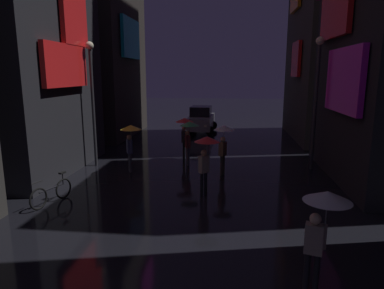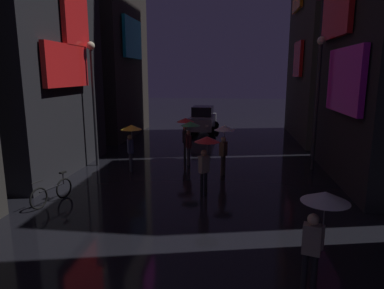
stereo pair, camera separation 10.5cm
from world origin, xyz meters
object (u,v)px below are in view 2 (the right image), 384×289
Objects in this scene: pedestrian_near_crossing_yellow at (131,135)px; streetlamp_left_far at (93,90)px; car_distant at (203,120)px; bicycle_parked_at_storefront at (52,192)px; pedestrian_midstreet_centre_clear at (224,136)px; streetlamp_right_far at (318,89)px; pedestrian_far_right_clear at (321,214)px; pedestrian_foreground_right_red at (185,127)px; pedestrian_foreground_left_red at (206,149)px; pedestrian_midstreet_left_green at (190,131)px.

streetlamp_left_far is (-2.00, 0.94, 1.87)m from pedestrian_near_crossing_yellow.
streetlamp_left_far is (-4.12, -10.11, 2.61)m from car_distant.
pedestrian_midstreet_centre_clear is at bearing 36.20° from bicycle_parked_at_storefront.
car_distant is 11.58m from streetlamp_right_far.
pedestrian_far_right_clear is 12.07m from streetlamp_left_far.
car_distant is at bearing 121.48° from streetlamp_right_far.
pedestrian_foreground_right_red is 3.19m from pedestrian_midstreet_centre_clear.
pedestrian_foreground_right_red is 1.00× the size of pedestrian_far_right_clear.
pedestrian_foreground_right_red is 8.43m from car_distant.
pedestrian_near_crossing_yellow is 11.28m from car_distant.
pedestrian_midstreet_left_green is (-1.07, 3.85, 0.00)m from pedestrian_foreground_left_red.
streetlamp_right_far reaches higher than bicycle_parked_at_storefront.
pedestrian_midstreet_left_green is (2.38, 1.40, 0.00)m from pedestrian_near_crossing_yellow.
bicycle_parked_at_storefront is (-5.60, -4.10, -1.28)m from pedestrian_midstreet_centre_clear.
pedestrian_midstreet_centre_clear is (1.63, -1.22, 0.00)m from pedestrian_midstreet_left_green.
streetlamp_left_far is (-0.40, 4.86, 3.15)m from bicycle_parked_at_storefront.
pedestrian_foreground_right_red is 1.00× the size of pedestrian_near_crossing_yellow.
streetlamp_right_far is (4.55, 3.89, 1.95)m from pedestrian_foreground_left_red.
streetlamp_left_far is 0.97× the size of streetlamp_right_far.
pedestrian_midstreet_centre_clear is at bearing -80.12° from car_distant.
pedestrian_midstreet_left_green is at bearing 111.56° from pedestrian_far_right_clear.
car_distant is 0.72× the size of streetlamp_right_far.
bicycle_parked_at_storefront is at bearing 152.64° from pedestrian_far_right_clear.
pedestrian_foreground_right_red is 11.27m from pedestrian_far_right_clear.
pedestrian_near_crossing_yellow and pedestrian_midstreet_left_green have the same top height.
bicycle_parked_at_storefront is 0.30× the size of streetlamp_right_far.
pedestrian_near_crossing_yellow is (-2.00, -2.65, 0.00)m from pedestrian_foreground_right_red.
car_distant is (-1.33, 13.50, -0.74)m from pedestrian_foreground_left_red.
bicycle_parked_at_storefront is (-5.04, -1.47, -1.28)m from pedestrian_foreground_left_red.
bicycle_parked_at_storefront is 11.45m from streetlamp_right_far.
streetlamp_left_far reaches higher than car_distant.
pedestrian_near_crossing_yellow is at bearing -100.87° from car_distant.
pedestrian_near_crossing_yellow reaches higher than car_distant.
pedestrian_near_crossing_yellow is at bearing 67.90° from bicycle_parked_at_storefront.
pedestrian_foreground_left_red is 0.37× the size of streetlamp_left_far.
streetlamp_right_far is (8.00, 1.44, 1.95)m from pedestrian_near_crossing_yellow.
pedestrian_near_crossing_yellow is 4.42m from bicycle_parked_at_storefront.
bicycle_parked_at_storefront is 0.42× the size of car_distant.
pedestrian_foreground_left_red is at bearing 115.61° from pedestrian_far_right_clear.
pedestrian_foreground_right_red is 7.59m from bicycle_parked_at_storefront.
pedestrian_near_crossing_yellow is 1.00× the size of pedestrian_midstreet_centre_clear.
pedestrian_foreground_right_red is at bearing 168.61° from streetlamp_right_far.
pedestrian_foreground_left_red and pedestrian_midstreet_centre_clear have the same top height.
pedestrian_far_right_clear is (2.60, -5.42, 0.00)m from pedestrian_foreground_left_red.
pedestrian_foreground_right_red is 0.36× the size of streetlamp_right_far.
pedestrian_midstreet_left_green is 1.20× the size of bicycle_parked_at_storefront.
streetlamp_left_far is 10.01m from streetlamp_right_far.
pedestrian_far_right_clear is (4.05, -10.52, 0.00)m from pedestrian_foreground_right_red.
car_distant is 0.74× the size of streetlamp_left_far.
pedestrian_near_crossing_yellow is 8.36m from streetlamp_right_far.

